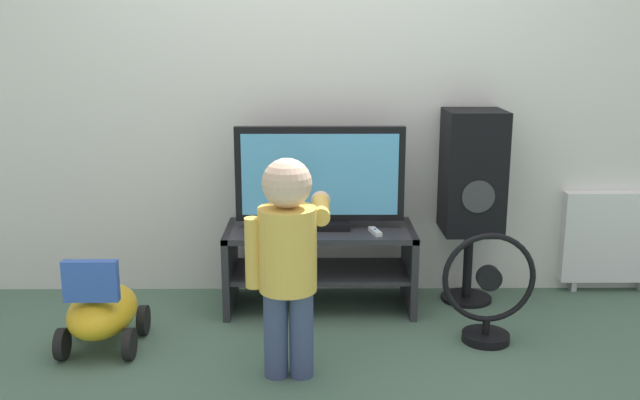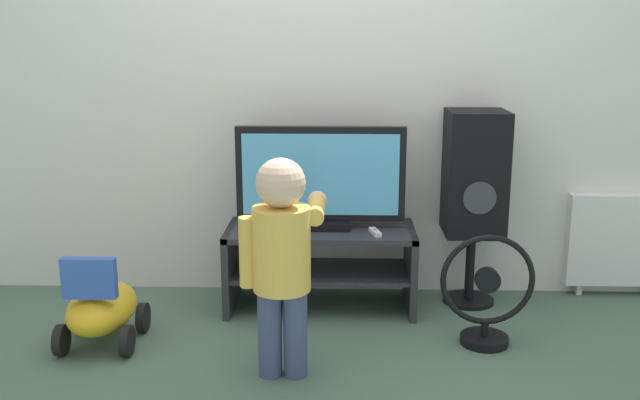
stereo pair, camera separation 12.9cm
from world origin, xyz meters
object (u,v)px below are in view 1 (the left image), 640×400
(game_console, at_px, (253,227))
(floor_fan, at_px, (488,294))
(television, at_px, (320,179))
(ride_on_toy, at_px, (102,311))
(child, at_px, (288,250))
(remote_primary, at_px, (375,232))
(speaker_tower, at_px, (472,176))
(radiator, at_px, (612,237))

(game_console, xyz_separation_m, floor_fan, (1.15, -0.38, -0.23))
(television, xyz_separation_m, ride_on_toy, (-1.03, -0.52, -0.53))
(television, distance_m, child, 0.83)
(television, distance_m, remote_primary, 0.40)
(game_console, height_order, ride_on_toy, game_console)
(game_console, xyz_separation_m, speaker_tower, (1.17, 0.17, 0.24))
(game_console, bearing_deg, child, -73.39)
(child, distance_m, floor_fan, 1.05)
(television, height_order, floor_fan, television)
(remote_primary, relative_size, ride_on_toy, 0.27)
(remote_primary, height_order, floor_fan, floor_fan)
(child, relative_size, floor_fan, 1.77)
(remote_primary, distance_m, floor_fan, 0.65)
(game_console, xyz_separation_m, radiator, (2.01, 0.31, -0.15))
(game_console, distance_m, ride_on_toy, 0.85)
(game_console, xyz_separation_m, ride_on_toy, (-0.68, -0.43, -0.29))
(remote_primary, bearing_deg, floor_fan, -33.68)
(floor_fan, distance_m, radiator, 1.10)
(speaker_tower, xyz_separation_m, ride_on_toy, (-1.84, -0.59, -0.52))
(television, height_order, radiator, television)
(television, bearing_deg, speaker_tower, 4.93)
(television, bearing_deg, floor_fan, -30.52)
(television, relative_size, child, 0.92)
(game_console, height_order, radiator, radiator)
(remote_primary, height_order, speaker_tower, speaker_tower)
(game_console, distance_m, radiator, 2.04)
(ride_on_toy, bearing_deg, game_console, 32.33)
(remote_primary, relative_size, floor_fan, 0.25)
(ride_on_toy, distance_m, radiator, 2.79)
(game_console, height_order, remote_primary, game_console)
(ride_on_toy, bearing_deg, child, -17.66)
(game_console, height_order, child, child)
(ride_on_toy, bearing_deg, floor_fan, 1.63)
(remote_primary, relative_size, radiator, 0.23)
(child, relative_size, radiator, 1.65)
(radiator, bearing_deg, remote_primary, -166.08)
(game_console, relative_size, child, 0.19)
(speaker_tower, distance_m, radiator, 0.94)
(television, distance_m, speaker_tower, 0.82)
(child, xyz_separation_m, ride_on_toy, (-0.89, 0.28, -0.39))
(speaker_tower, bearing_deg, remote_primary, -159.55)
(floor_fan, relative_size, radiator, 0.94)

